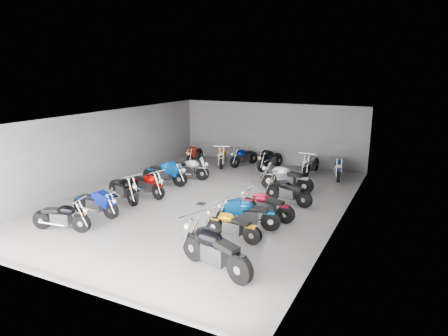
% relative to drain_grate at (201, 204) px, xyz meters
% --- Properties ---
extents(ground, '(14.00, 14.00, 0.00)m').
position_rel_drain_grate_xyz_m(ground, '(0.00, 0.50, -0.01)').
color(ground, gray).
rests_on(ground, ground).
extents(wall_back, '(10.00, 0.10, 3.20)m').
position_rel_drain_grate_xyz_m(wall_back, '(0.00, 7.50, 1.59)').
color(wall_back, gray).
rests_on(wall_back, ground).
extents(wall_left, '(0.10, 14.00, 3.20)m').
position_rel_drain_grate_xyz_m(wall_left, '(-5.00, 0.50, 1.59)').
color(wall_left, gray).
rests_on(wall_left, ground).
extents(wall_right, '(0.10, 14.00, 3.20)m').
position_rel_drain_grate_xyz_m(wall_right, '(5.00, 0.50, 1.59)').
color(wall_right, gray).
rests_on(wall_right, ground).
extents(ceiling, '(10.00, 14.00, 0.04)m').
position_rel_drain_grate_xyz_m(ceiling, '(0.00, 0.50, 3.21)').
color(ceiling, black).
rests_on(ceiling, wall_back).
extents(drain_grate, '(0.32, 0.32, 0.01)m').
position_rel_drain_grate_xyz_m(drain_grate, '(0.00, 0.00, 0.00)').
color(drain_grate, black).
rests_on(drain_grate, ground).
extents(motorcycle_left_a, '(1.93, 0.63, 0.86)m').
position_rel_drain_grate_xyz_m(motorcycle_left_a, '(-2.61, -4.16, 0.46)').
color(motorcycle_left_a, black).
rests_on(motorcycle_left_a, ground).
extents(motorcycle_left_b, '(1.95, 0.38, 0.86)m').
position_rel_drain_grate_xyz_m(motorcycle_left_b, '(-2.62, -2.70, 0.46)').
color(motorcycle_left_b, black).
rests_on(motorcycle_left_b, ground).
extents(motorcycle_left_c, '(2.00, 0.92, 0.93)m').
position_rel_drain_grate_xyz_m(motorcycle_left_c, '(-2.78, -1.08, 0.50)').
color(motorcycle_left_c, black).
rests_on(motorcycle_left_c, ground).
extents(motorcycle_left_d, '(2.03, 0.63, 0.90)m').
position_rel_drain_grate_xyz_m(motorcycle_left_d, '(-2.41, -0.12, 0.49)').
color(motorcycle_left_d, black).
rests_on(motorcycle_left_d, ground).
extents(motorcycle_left_e, '(2.19, 0.45, 0.96)m').
position_rel_drain_grate_xyz_m(motorcycle_left_e, '(-2.68, 1.55, 0.52)').
color(motorcycle_left_e, black).
rests_on(motorcycle_left_e, ground).
extents(motorcycle_left_f, '(2.04, 0.58, 0.91)m').
position_rel_drain_grate_xyz_m(motorcycle_left_f, '(-2.24, 2.75, 0.49)').
color(motorcycle_left_f, black).
rests_on(motorcycle_left_f, ground).
extents(motorcycle_right_a, '(2.33, 0.93, 1.06)m').
position_rel_drain_grate_xyz_m(motorcycle_right_a, '(2.83, -4.31, 0.57)').
color(motorcycle_right_a, black).
rests_on(motorcycle_right_a, ground).
extents(motorcycle_right_b, '(1.88, 0.41, 0.82)m').
position_rel_drain_grate_xyz_m(motorcycle_right_b, '(2.41, -2.40, 0.44)').
color(motorcycle_right_b, black).
rests_on(motorcycle_right_b, ground).
extents(motorcycle_right_c, '(2.03, 0.66, 0.91)m').
position_rel_drain_grate_xyz_m(motorcycle_right_c, '(2.49, -1.45, 0.49)').
color(motorcycle_right_c, black).
rests_on(motorcycle_right_c, ground).
extents(motorcycle_right_d, '(2.03, 0.46, 0.89)m').
position_rel_drain_grate_xyz_m(motorcycle_right_d, '(2.72, -0.37, 0.48)').
color(motorcycle_right_d, black).
rests_on(motorcycle_right_d, ground).
extents(motorcycle_right_e, '(1.98, 0.67, 0.89)m').
position_rel_drain_grate_xyz_m(motorcycle_right_e, '(2.88, 1.48, 0.48)').
color(motorcycle_right_e, black).
rests_on(motorcycle_right_e, ground).
extents(motorcycle_right_f, '(2.30, 0.49, 1.01)m').
position_rel_drain_grate_xyz_m(motorcycle_right_f, '(2.34, 2.94, 0.54)').
color(motorcycle_right_f, black).
rests_on(motorcycle_right_f, ground).
extents(motorcycle_back_a, '(0.43, 1.90, 0.83)m').
position_rel_drain_grate_xyz_m(motorcycle_back_a, '(-3.71, 5.82, 0.45)').
color(motorcycle_back_a, black).
rests_on(motorcycle_back_a, ground).
extents(motorcycle_back_b, '(0.90, 2.06, 0.95)m').
position_rel_drain_grate_xyz_m(motorcycle_back_b, '(-2.00, 5.82, 0.51)').
color(motorcycle_back_b, black).
rests_on(motorcycle_back_b, ground).
extents(motorcycle_back_c, '(0.75, 1.94, 0.88)m').
position_rel_drain_grate_xyz_m(motorcycle_back_c, '(-1.01, 6.29, 0.47)').
color(motorcycle_back_c, black).
rests_on(motorcycle_back_c, ground).
extents(motorcycle_back_d, '(0.63, 2.10, 0.93)m').
position_rel_drain_grate_xyz_m(motorcycle_back_d, '(0.47, 6.19, 0.50)').
color(motorcycle_back_d, black).
rests_on(motorcycle_back_d, ground).
extents(motorcycle_back_e, '(0.44, 2.09, 0.92)m').
position_rel_drain_grate_xyz_m(motorcycle_back_e, '(2.56, 6.17, 0.50)').
color(motorcycle_back_e, black).
rests_on(motorcycle_back_e, ground).
extents(motorcycle_back_f, '(0.61, 2.07, 0.92)m').
position_rel_drain_grate_xyz_m(motorcycle_back_f, '(3.89, 5.95, 0.49)').
color(motorcycle_back_f, black).
rests_on(motorcycle_back_f, ground).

